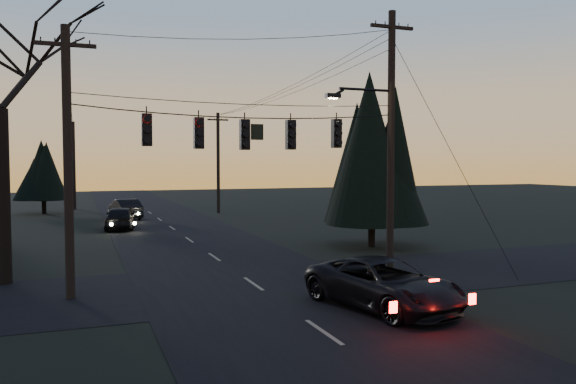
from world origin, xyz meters
name	(u,v)px	position (x,y,z in m)	size (l,w,h in m)	color
main_road	(197,245)	(0.00, 20.00, 0.01)	(8.00, 120.00, 0.02)	black
cross_road	(253,284)	(0.00, 10.00, 0.01)	(60.00, 7.00, 0.02)	black
utility_pole_right	(390,273)	(5.50, 10.00, 0.00)	(5.00, 0.30, 10.00)	black
utility_pole_left	(71,299)	(-6.00, 10.00, 0.00)	(1.80, 0.30, 8.50)	black
utility_pole_far_r	(219,213)	(5.50, 38.00, 0.00)	(1.80, 0.30, 8.50)	black
utility_pole_far_l	(75,209)	(-6.00, 46.00, 0.00)	(0.30, 0.30, 8.00)	black
span_signal_assembly	(246,133)	(-0.24, 10.00, 5.30)	(11.50, 0.44, 1.52)	black
evergreen_right	(372,154)	(8.24, 16.35, 4.72)	(4.38, 4.38, 8.25)	black
evergreen_dist	(43,170)	(-8.38, 42.29, 3.71)	(3.72, 3.72, 6.23)	black
suv_near	(384,284)	(2.60, 5.50, 0.72)	(2.39, 5.18, 1.44)	black
sedan_oncoming_a	(120,218)	(-3.20, 28.55, 0.75)	(1.76, 4.38, 1.49)	black
sedan_oncoming_b	(125,209)	(-2.38, 35.25, 0.75)	(1.60, 4.58, 1.51)	black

